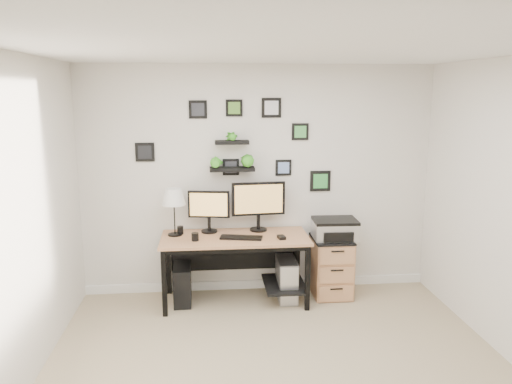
{
  "coord_description": "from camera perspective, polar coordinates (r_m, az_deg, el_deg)",
  "views": [
    {
      "loc": [
        -0.56,
        -3.58,
        2.31
      ],
      "look_at": [
        -0.04,
        1.83,
        1.2
      ],
      "focal_mm": 35.0,
      "sensor_mm": 36.0,
      "label": 1
    }
  ],
  "objects": [
    {
      "name": "pc_tower_grey",
      "position": [
        5.7,
        3.52,
        -9.9
      ],
      "size": [
        0.22,
        0.47,
        0.46
      ],
      "color": "gray",
      "rests_on": "ground"
    },
    {
      "name": "printer",
      "position": [
        5.7,
        9.01,
        -4.18
      ],
      "size": [
        0.5,
        0.41,
        0.22
      ],
      "color": "silver",
      "rests_on": "file_cabinet"
    },
    {
      "name": "table_lamp",
      "position": [
        5.47,
        -9.38,
        -0.69
      ],
      "size": [
        0.26,
        0.26,
        0.52
      ],
      "color": "black",
      "rests_on": "desk"
    },
    {
      "name": "room",
      "position": [
        6.04,
        0.25,
        -10.45
      ],
      "size": [
        4.0,
        4.0,
        4.0
      ],
      "color": "tan",
      "rests_on": "ground"
    },
    {
      "name": "desk",
      "position": [
        5.52,
        -2.06,
        -6.23
      ],
      "size": [
        1.6,
        0.7,
        0.75
      ],
      "color": "tan",
      "rests_on": "ground"
    },
    {
      "name": "pc_tower_black",
      "position": [
        5.66,
        -8.4,
        -10.37
      ],
      "size": [
        0.2,
        0.43,
        0.42
      ],
      "primitive_type": "cube",
      "rotation": [
        0.0,
        0.0,
        0.02
      ],
      "color": "black",
      "rests_on": "ground"
    },
    {
      "name": "mug",
      "position": [
        5.33,
        -6.98,
        -5.1
      ],
      "size": [
        0.08,
        0.08,
        0.09
      ],
      "primitive_type": "cylinder",
      "color": "black",
      "rests_on": "desk"
    },
    {
      "name": "pen_cup",
      "position": [
        5.59,
        -8.65,
        -4.33
      ],
      "size": [
        0.07,
        0.07,
        0.09
      ],
      "primitive_type": "cylinder",
      "color": "black",
      "rests_on": "desk"
    },
    {
      "name": "file_cabinet",
      "position": [
        5.83,
        8.58,
        -8.41
      ],
      "size": [
        0.43,
        0.53,
        0.67
      ],
      "color": "tan",
      "rests_on": "ground"
    },
    {
      "name": "keyboard",
      "position": [
        5.37,
        -1.7,
        -5.23
      ],
      "size": [
        0.47,
        0.23,
        0.02
      ],
      "primitive_type": "cube",
      "rotation": [
        0.0,
        0.0,
        -0.21
      ],
      "color": "black",
      "rests_on": "desk"
    },
    {
      "name": "wall_decor",
      "position": [
        5.56,
        -2.13,
        4.85
      ],
      "size": [
        2.2,
        0.18,
        1.07
      ],
      "color": "black",
      "rests_on": "ground"
    },
    {
      "name": "monitor_left",
      "position": [
        5.56,
        -5.41,
        -1.86
      ],
      "size": [
        0.46,
        0.21,
        0.47
      ],
      "color": "black",
      "rests_on": "desk"
    },
    {
      "name": "monitor_right",
      "position": [
        5.58,
        0.28,
        -1.17
      ],
      "size": [
        0.6,
        0.21,
        0.56
      ],
      "color": "black",
      "rests_on": "desk"
    },
    {
      "name": "mouse",
      "position": [
        5.37,
        2.92,
        -5.19
      ],
      "size": [
        0.09,
        0.12,
        0.03
      ],
      "primitive_type": "cube",
      "rotation": [
        0.0,
        0.0,
        0.16
      ],
      "color": "black",
      "rests_on": "desk"
    }
  ]
}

